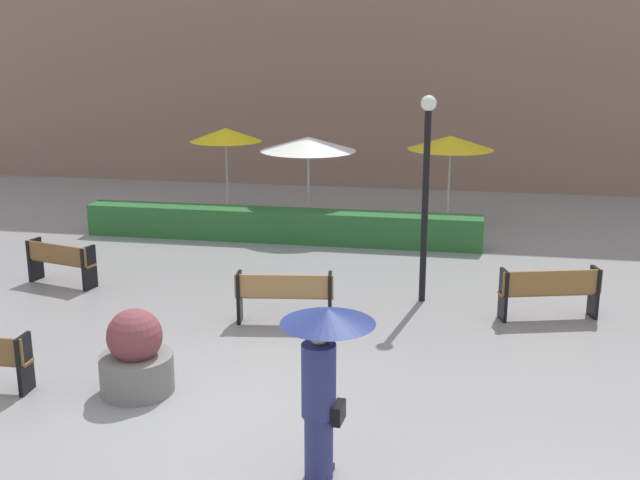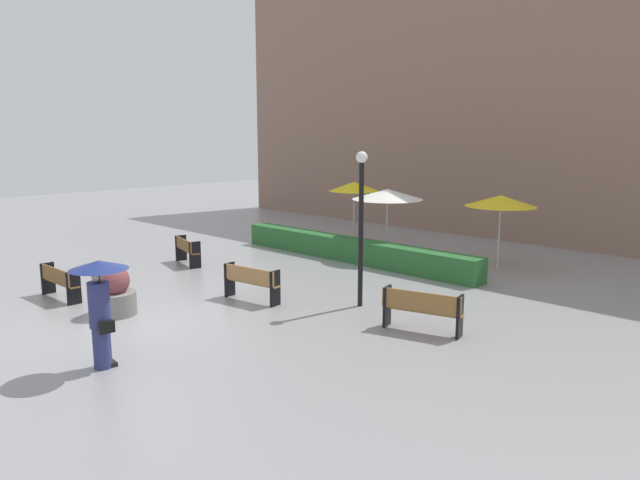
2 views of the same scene
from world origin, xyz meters
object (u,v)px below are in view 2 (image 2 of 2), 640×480
(bench_near_left, at_px, (59,280))
(patio_umbrella_yellow_far, at_px, (501,201))
(lamp_post, at_px, (361,212))
(bench_mid_center, at_px, (251,281))
(pedestrian_with_umbrella, at_px, (100,297))
(bench_far_left, at_px, (187,249))
(planter_pot, at_px, (114,293))
(patio_umbrella_yellow, at_px, (354,187))
(bench_far_right, at_px, (422,308))
(patio_umbrella_white, at_px, (388,194))

(bench_near_left, distance_m, patio_umbrella_yellow_far, 12.98)
(bench_near_left, bearing_deg, lamp_post, 39.62)
(bench_mid_center, xyz_separation_m, patio_umbrella_yellow_far, (2.57, 7.97, 1.57))
(pedestrian_with_umbrella, height_order, lamp_post, lamp_post)
(bench_far_left, relative_size, pedestrian_with_umbrella, 0.76)
(planter_pot, distance_m, patio_umbrella_yellow, 11.11)
(bench_far_right, distance_m, patio_umbrella_white, 7.99)
(bench_near_left, height_order, bench_mid_center, bench_mid_center)
(bench_far_right, distance_m, patio_umbrella_yellow, 10.54)
(planter_pot, height_order, lamp_post, lamp_post)
(bench_far_left, distance_m, pedestrian_with_umbrella, 8.70)
(bench_mid_center, distance_m, bench_far_left, 4.98)
(bench_mid_center, bearing_deg, patio_umbrella_white, 97.61)
(lamp_post, bearing_deg, patio_umbrella_white, 121.69)
(bench_far_left, height_order, patio_umbrella_yellow_far, patio_umbrella_yellow_far)
(bench_far_left, bearing_deg, lamp_post, 2.57)
(bench_far_left, xyz_separation_m, pedestrian_with_umbrella, (6.30, -5.94, 0.83))
(pedestrian_with_umbrella, distance_m, patio_umbrella_yellow_far, 12.69)
(bench_mid_center, height_order, patio_umbrella_yellow_far, patio_umbrella_yellow_far)
(patio_umbrella_yellow_far, bearing_deg, bench_far_right, -74.73)
(pedestrian_with_umbrella, distance_m, patio_umbrella_yellow, 13.45)
(bench_near_left, height_order, patio_umbrella_white, patio_umbrella_white)
(pedestrian_with_umbrella, xyz_separation_m, patio_umbrella_yellow_far, (1.08, 12.62, 0.77))
(bench_near_left, xyz_separation_m, bench_mid_center, (3.67, 3.29, 0.04))
(bench_mid_center, xyz_separation_m, bench_far_right, (4.47, 1.02, -0.00))
(bench_far_left, xyz_separation_m, planter_pot, (3.39, -4.24, 0.01))
(bench_mid_center, height_order, planter_pot, planter_pot)
(bench_mid_center, xyz_separation_m, patio_umbrella_yellow, (-3.38, 7.86, 1.65))
(patio_umbrella_white, height_order, patio_umbrella_yellow_far, patio_umbrella_white)
(bench_far_left, distance_m, patio_umbrella_yellow, 6.93)
(pedestrian_with_umbrella, xyz_separation_m, lamp_post, (0.76, 6.26, 1.00))
(lamp_post, bearing_deg, pedestrian_with_umbrella, -96.95)
(bench_far_left, relative_size, patio_umbrella_white, 0.64)
(pedestrian_with_umbrella, bearing_deg, patio_umbrella_yellow, 111.26)
(lamp_post, bearing_deg, bench_near_left, -140.38)
(lamp_post, xyz_separation_m, patio_umbrella_yellow, (-5.63, 6.25, -0.14))
(bench_mid_center, relative_size, lamp_post, 0.45)
(bench_far_right, bearing_deg, pedestrian_with_umbrella, -117.73)
(bench_near_left, relative_size, bench_far_right, 0.92)
(bench_near_left, height_order, planter_pot, planter_pot)
(bench_near_left, height_order, patio_umbrella_yellow_far, patio_umbrella_yellow_far)
(bench_mid_center, bearing_deg, bench_far_left, 165.00)
(bench_mid_center, bearing_deg, lamp_post, 35.50)
(bench_far_left, relative_size, lamp_post, 0.41)
(patio_umbrella_yellow, bearing_deg, planter_pot, -79.76)
(bench_far_left, bearing_deg, bench_far_right, -1.66)
(bench_mid_center, distance_m, lamp_post, 3.30)
(patio_umbrella_yellow, bearing_deg, bench_far_right, -41.08)
(patio_umbrella_yellow, bearing_deg, pedestrian_with_umbrella, -68.74)
(bench_far_left, relative_size, patio_umbrella_yellow_far, 0.67)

